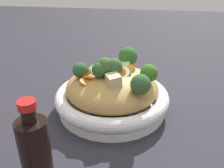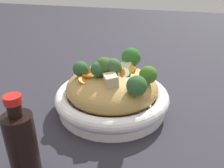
% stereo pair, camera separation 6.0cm
% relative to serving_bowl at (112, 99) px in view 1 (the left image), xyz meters
% --- Properties ---
extents(ground_plane, '(3.00, 3.00, 0.00)m').
position_rel_serving_bowl_xyz_m(ground_plane, '(0.00, 0.00, -0.03)').
color(ground_plane, '#292830').
extents(serving_bowl, '(0.28, 0.28, 0.05)m').
position_rel_serving_bowl_xyz_m(serving_bowl, '(0.00, 0.00, 0.00)').
color(serving_bowl, white).
rests_on(serving_bowl, ground_plane).
extents(noodle_heap, '(0.23, 0.23, 0.09)m').
position_rel_serving_bowl_xyz_m(noodle_heap, '(0.00, -0.00, 0.04)').
color(noodle_heap, tan).
rests_on(noodle_heap, serving_bowl).
extents(broccoli_florets, '(0.21, 0.20, 0.07)m').
position_rel_serving_bowl_xyz_m(broccoli_florets, '(0.02, -0.00, 0.09)').
color(broccoli_florets, '#8EAD6E').
rests_on(broccoli_florets, serving_bowl).
extents(carrot_coins, '(0.14, 0.10, 0.03)m').
position_rel_serving_bowl_xyz_m(carrot_coins, '(-0.01, -0.01, 0.07)').
color(carrot_coins, orange).
rests_on(carrot_coins, serving_bowl).
extents(zucchini_slices, '(0.12, 0.14, 0.04)m').
position_rel_serving_bowl_xyz_m(zucchini_slices, '(-0.00, 0.03, 0.07)').
color(zucchini_slices, beige).
rests_on(zucchini_slices, serving_bowl).
extents(chicken_chunks, '(0.08, 0.11, 0.03)m').
position_rel_serving_bowl_xyz_m(chicken_chunks, '(-0.01, -0.02, 0.08)').
color(chicken_chunks, beige).
rests_on(chicken_chunks, serving_bowl).
extents(soy_sauce_bottle, '(0.05, 0.05, 0.16)m').
position_rel_serving_bowl_xyz_m(soy_sauce_bottle, '(-0.08, -0.25, 0.04)').
color(soy_sauce_bottle, black).
rests_on(soy_sauce_bottle, ground_plane).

